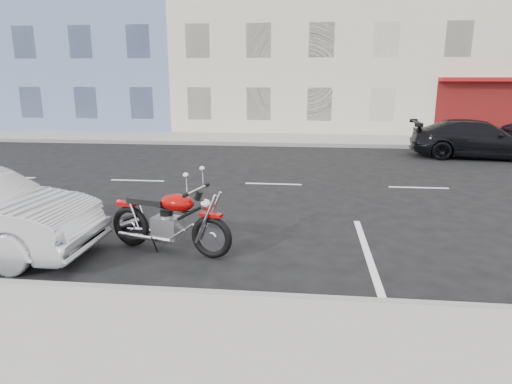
# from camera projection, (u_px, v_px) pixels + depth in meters

# --- Properties ---
(ground) EXTENTS (120.00, 120.00, 0.00)m
(ground) POSITION_uv_depth(u_px,v_px,m) (345.00, 186.00, 12.73)
(ground) COLOR black
(ground) RESTS_ON ground
(sidewalk_far) EXTENTS (80.00, 3.40, 0.15)m
(sidewalk_far) POSITION_uv_depth(u_px,v_px,m) (224.00, 138.00, 21.62)
(sidewalk_far) COLOR gray
(sidewalk_far) RESTS_ON ground
(curb_near) EXTENTS (80.00, 0.12, 0.16)m
(curb_near) POSITION_uv_depth(u_px,v_px,m) (29.00, 287.00, 6.50)
(curb_near) COLOR gray
(curb_near) RESTS_ON ground
(curb_far) EXTENTS (80.00, 0.12, 0.16)m
(curb_far) POSITION_uv_depth(u_px,v_px,m) (217.00, 144.00, 19.98)
(curb_far) COLOR gray
(curb_far) RESTS_ON ground
(bldg_blue) EXTENTS (12.00, 12.00, 13.00)m
(bldg_blue) POSITION_uv_depth(u_px,v_px,m) (100.00, 16.00, 28.27)
(bldg_blue) COLOR #6476A4
(bldg_blue) RESTS_ON ground
(bldg_cream) EXTENTS (12.00, 12.00, 11.50)m
(bldg_cream) POSITION_uv_depth(u_px,v_px,m) (294.00, 27.00, 27.19)
(bldg_cream) COLOR beige
(bldg_cream) RESTS_ON ground
(motorcycle) EXTENTS (2.32, 0.96, 1.18)m
(motorcycle) POSITION_uv_depth(u_px,v_px,m) (213.00, 228.00, 7.60)
(motorcycle) COLOR black
(motorcycle) RESTS_ON ground
(car_far) EXTENTS (4.97, 2.43, 1.39)m
(car_far) POSITION_uv_depth(u_px,v_px,m) (478.00, 139.00, 16.88)
(car_far) COLOR black
(car_far) RESTS_ON ground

